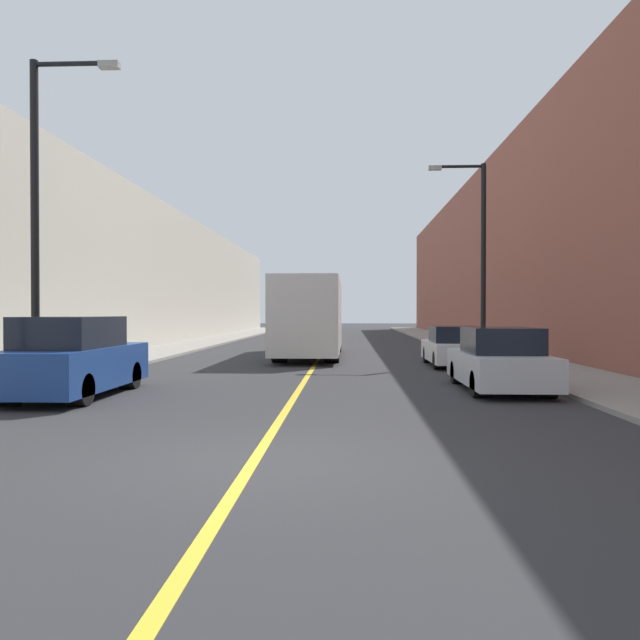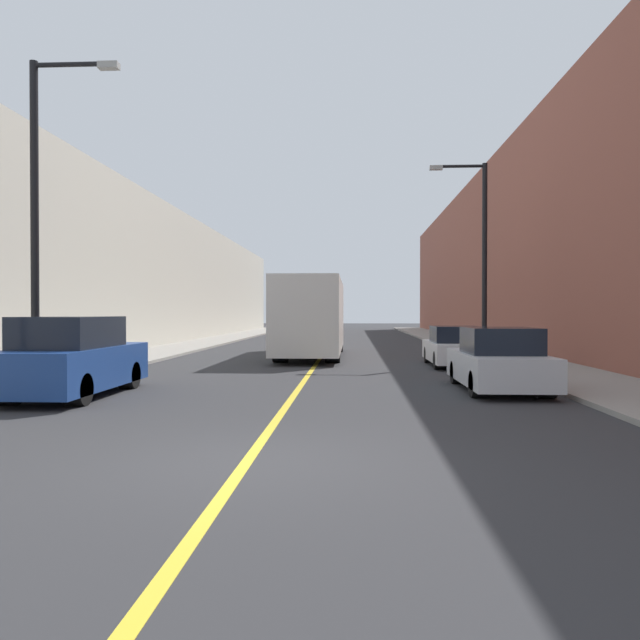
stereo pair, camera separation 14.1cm
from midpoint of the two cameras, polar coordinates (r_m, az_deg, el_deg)
The scene contains 12 objects.
ground_plane at distance 8.26m, azimuth -6.27°, elevation -12.86°, with size 200.00×200.00×0.00m, color #2D2D30.
sidewalk_left at distance 39.03m, azimuth -10.37°, elevation -2.05°, with size 3.07×72.00×0.11m, color gray.
sidewalk_right at distance 38.51m, azimuth 12.65°, elevation -2.10°, with size 3.07×72.00×0.11m, color gray.
building_row_left at distance 40.01m, azimuth -15.33°, elevation 3.83°, with size 4.00×72.00×8.25m, color #B7B2A3.
building_row_right at distance 39.37m, azimuth 17.78°, elevation 5.75°, with size 4.00×72.00×10.82m, color brown.
road_center_line at distance 37.99m, azimuth 1.06°, elevation -2.20°, with size 0.16×72.00×0.01m, color gold.
bus at distance 27.14m, azimuth -0.58°, elevation 0.37°, with size 2.57×10.50×3.31m.
parked_suv_left at distance 15.38m, azimuth -21.40°, elevation -3.37°, with size 1.87×4.73×1.84m.
car_right_near at distance 16.03m, azimuth 16.28°, elevation -3.73°, with size 1.87×4.42×1.56m.
car_right_mid at distance 22.86m, azimuth 12.38°, elevation -2.51°, with size 1.81×4.41×1.44m.
street_lamp_left at distance 17.08m, azimuth -23.92°, elevation 9.67°, with size 2.24×0.24×8.02m.
street_lamp_right at distance 25.24m, azimuth 14.58°, elevation 6.32°, with size 2.24×0.24×7.62m.
Camera 2 is at (1.37, -7.92, 1.94)m, focal length 35.00 mm.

